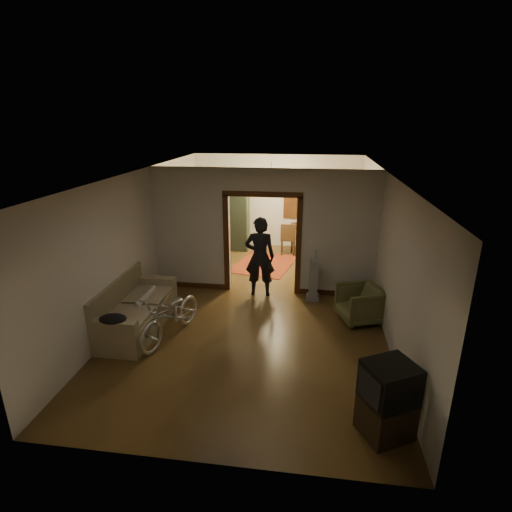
% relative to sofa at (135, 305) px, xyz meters
% --- Properties ---
extents(floor, '(5.00, 8.50, 0.01)m').
position_rel_sofa_xyz_m(floor, '(2.15, 1.35, -0.48)').
color(floor, '#3D2A13').
rests_on(floor, ground).
extents(ceiling, '(5.00, 8.50, 0.01)m').
position_rel_sofa_xyz_m(ceiling, '(2.15, 1.35, 2.32)').
color(ceiling, white).
rests_on(ceiling, floor).
extents(wall_back, '(5.00, 0.02, 2.80)m').
position_rel_sofa_xyz_m(wall_back, '(2.15, 5.60, 0.92)').
color(wall_back, beige).
rests_on(wall_back, floor).
extents(wall_left, '(0.02, 8.50, 2.80)m').
position_rel_sofa_xyz_m(wall_left, '(-0.35, 1.35, 0.92)').
color(wall_left, beige).
rests_on(wall_left, floor).
extents(wall_right, '(0.02, 8.50, 2.80)m').
position_rel_sofa_xyz_m(wall_right, '(4.65, 1.35, 0.92)').
color(wall_right, beige).
rests_on(wall_right, floor).
extents(partition_wall, '(5.00, 0.14, 2.80)m').
position_rel_sofa_xyz_m(partition_wall, '(2.15, 2.10, 0.92)').
color(partition_wall, beige).
rests_on(partition_wall, floor).
extents(door_casing, '(1.74, 0.20, 2.32)m').
position_rel_sofa_xyz_m(door_casing, '(2.15, 2.10, 0.62)').
color(door_casing, '#3D200E').
rests_on(door_casing, floor).
extents(far_window, '(0.98, 0.06, 1.28)m').
position_rel_sofa_xyz_m(far_window, '(2.85, 5.56, 1.07)').
color(far_window, black).
rests_on(far_window, wall_back).
extents(chandelier, '(0.24, 0.24, 0.24)m').
position_rel_sofa_xyz_m(chandelier, '(2.15, 3.85, 1.87)').
color(chandelier, '#FFE0A5').
rests_on(chandelier, ceiling).
extents(light_switch, '(0.08, 0.01, 0.12)m').
position_rel_sofa_xyz_m(light_switch, '(3.20, 2.03, 0.77)').
color(light_switch, silver).
rests_on(light_switch, partition_wall).
extents(sofa, '(0.94, 2.09, 0.96)m').
position_rel_sofa_xyz_m(sofa, '(0.00, 0.00, 0.00)').
color(sofa, '#7A7151').
rests_on(sofa, floor).
extents(rolled_paper, '(0.11, 0.87, 0.11)m').
position_rel_sofa_xyz_m(rolled_paper, '(0.10, 0.30, 0.05)').
color(rolled_paper, beige).
rests_on(rolled_paper, sofa).
extents(jacket, '(0.45, 0.34, 0.13)m').
position_rel_sofa_xyz_m(jacket, '(0.05, -0.91, 0.20)').
color(jacket, black).
rests_on(jacket, sofa).
extents(bicycle, '(1.03, 1.80, 0.90)m').
position_rel_sofa_xyz_m(bicycle, '(0.79, -0.23, -0.03)').
color(bicycle, silver).
rests_on(bicycle, floor).
extents(armchair, '(0.99, 0.98, 0.72)m').
position_rel_sofa_xyz_m(armchair, '(4.22, 0.91, -0.12)').
color(armchair, brown).
rests_on(armchair, floor).
extents(tv_stand, '(0.76, 0.73, 0.52)m').
position_rel_sofa_xyz_m(tv_stand, '(4.23, -2.12, -0.22)').
color(tv_stand, black).
rests_on(tv_stand, floor).
extents(crt_tv, '(0.76, 0.74, 0.50)m').
position_rel_sofa_xyz_m(crt_tv, '(4.23, -2.12, 0.28)').
color(crt_tv, black).
rests_on(crt_tv, tv_stand).
extents(vacuum, '(0.32, 0.27, 0.92)m').
position_rel_sofa_xyz_m(vacuum, '(3.31, 1.74, -0.02)').
color(vacuum, gray).
rests_on(vacuum, floor).
extents(person, '(0.69, 0.48, 1.81)m').
position_rel_sofa_xyz_m(person, '(2.12, 1.86, 0.42)').
color(person, black).
rests_on(person, floor).
extents(oriental_rug, '(1.82, 2.16, 0.01)m').
position_rel_sofa_xyz_m(oriental_rug, '(1.99, 3.85, -0.47)').
color(oriental_rug, maroon).
rests_on(oriental_rug, floor).
extents(locker, '(1.00, 0.57, 1.97)m').
position_rel_sofa_xyz_m(locker, '(0.87, 5.08, 0.50)').
color(locker, '#2C3821').
rests_on(locker, floor).
extents(globe, '(0.30, 0.30, 0.30)m').
position_rel_sofa_xyz_m(globe, '(0.87, 5.08, 1.46)').
color(globe, '#1E5972').
rests_on(globe, locker).
extents(desk, '(1.14, 0.76, 0.78)m').
position_rel_sofa_xyz_m(desk, '(3.15, 5.19, -0.09)').
color(desk, '#322110').
rests_on(desk, floor).
extents(desk_chair, '(0.49, 0.49, 0.95)m').
position_rel_sofa_xyz_m(desk_chair, '(2.58, 4.81, -0.01)').
color(desk_chair, '#322110').
rests_on(desk_chair, floor).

